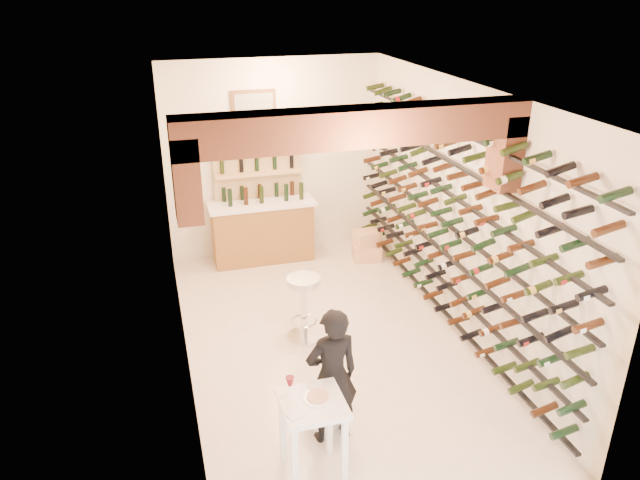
{
  "coord_description": "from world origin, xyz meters",
  "views": [
    {
      "loc": [
        -1.91,
        -6.33,
        4.33
      ],
      "look_at": [
        0.0,
        0.3,
        1.3
      ],
      "focal_mm": 33.9,
      "sensor_mm": 36.0,
      "label": 1
    }
  ],
  "objects_px": {
    "wine_rack": "(444,218)",
    "chrome_barstool": "(304,304)",
    "back_counter": "(262,230)",
    "tasting_table": "(312,414)",
    "white_stool": "(323,407)",
    "crate_lower": "(367,252)",
    "person": "(332,376)"
  },
  "relations": [
    {
      "from": "wine_rack",
      "to": "chrome_barstool",
      "type": "xyz_separation_m",
      "value": [
        -1.79,
        0.16,
        -1.04
      ]
    },
    {
      "from": "back_counter",
      "to": "tasting_table",
      "type": "relative_size",
      "value": 1.68
    },
    {
      "from": "white_stool",
      "to": "crate_lower",
      "type": "xyz_separation_m",
      "value": [
        1.82,
        3.64,
        -0.06
      ]
    },
    {
      "from": "wine_rack",
      "to": "tasting_table",
      "type": "height_order",
      "value": "wine_rack"
    },
    {
      "from": "person",
      "to": "crate_lower",
      "type": "height_order",
      "value": "person"
    },
    {
      "from": "back_counter",
      "to": "crate_lower",
      "type": "xyz_separation_m",
      "value": [
        1.64,
        -0.49,
        -0.4
      ]
    },
    {
      "from": "tasting_table",
      "to": "person",
      "type": "distance_m",
      "value": 0.53
    },
    {
      "from": "back_counter",
      "to": "person",
      "type": "bearing_deg",
      "value": -92.04
    },
    {
      "from": "person",
      "to": "crate_lower",
      "type": "bearing_deg",
      "value": -119.98
    },
    {
      "from": "wine_rack",
      "to": "back_counter",
      "type": "relative_size",
      "value": 3.35
    },
    {
      "from": "back_counter",
      "to": "crate_lower",
      "type": "bearing_deg",
      "value": -16.6
    },
    {
      "from": "tasting_table",
      "to": "chrome_barstool",
      "type": "height_order",
      "value": "tasting_table"
    },
    {
      "from": "wine_rack",
      "to": "person",
      "type": "relative_size",
      "value": 3.83
    },
    {
      "from": "tasting_table",
      "to": "crate_lower",
      "type": "relative_size",
      "value": 2.21
    },
    {
      "from": "white_stool",
      "to": "back_counter",
      "type": "bearing_deg",
      "value": 87.54
    },
    {
      "from": "wine_rack",
      "to": "chrome_barstool",
      "type": "relative_size",
      "value": 6.53
    },
    {
      "from": "chrome_barstool",
      "to": "crate_lower",
      "type": "bearing_deg",
      "value": 51.38
    },
    {
      "from": "white_stool",
      "to": "crate_lower",
      "type": "relative_size",
      "value": 0.88
    },
    {
      "from": "chrome_barstool",
      "to": "back_counter",
      "type": "bearing_deg",
      "value": 90.99
    },
    {
      "from": "back_counter",
      "to": "chrome_barstool",
      "type": "bearing_deg",
      "value": -89.01
    },
    {
      "from": "person",
      "to": "chrome_barstool",
      "type": "height_order",
      "value": "person"
    },
    {
      "from": "person",
      "to": "chrome_barstool",
      "type": "bearing_deg",
      "value": -101.1
    },
    {
      "from": "white_stool",
      "to": "chrome_barstool",
      "type": "distance_m",
      "value": 1.68
    },
    {
      "from": "back_counter",
      "to": "tasting_table",
      "type": "xyz_separation_m",
      "value": [
        -0.47,
        -4.76,
        0.15
      ]
    },
    {
      "from": "white_stool",
      "to": "chrome_barstool",
      "type": "bearing_deg",
      "value": 82.34
    },
    {
      "from": "white_stool",
      "to": "tasting_table",
      "type": "bearing_deg",
      "value": -114.58
    },
    {
      "from": "back_counter",
      "to": "crate_lower",
      "type": "height_order",
      "value": "back_counter"
    },
    {
      "from": "wine_rack",
      "to": "person",
      "type": "bearing_deg",
      "value": -139.52
    },
    {
      "from": "white_stool",
      "to": "person",
      "type": "height_order",
      "value": "person"
    },
    {
      "from": "wine_rack",
      "to": "white_stool",
      "type": "distance_m",
      "value": 2.83
    },
    {
      "from": "wine_rack",
      "to": "person",
      "type": "xyz_separation_m",
      "value": [
        -1.99,
        -1.69,
        -0.8
      ]
    },
    {
      "from": "wine_rack",
      "to": "chrome_barstool",
      "type": "bearing_deg",
      "value": 174.88
    }
  ]
}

